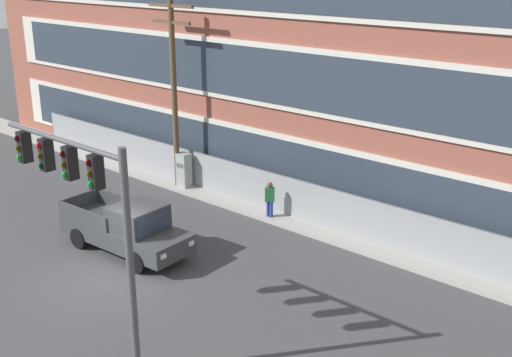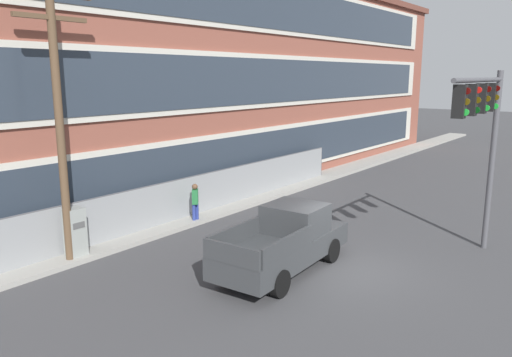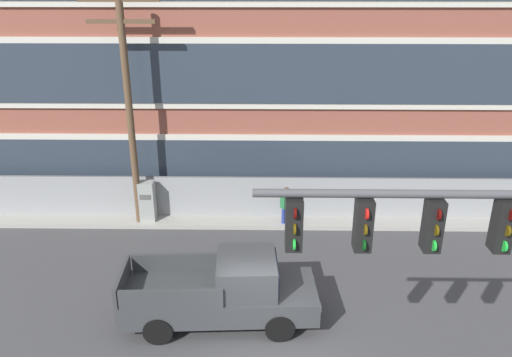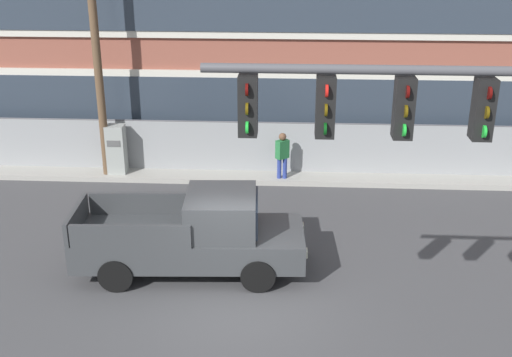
# 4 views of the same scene
# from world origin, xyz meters

# --- Properties ---
(ground_plane) EXTENTS (160.00, 160.00, 0.00)m
(ground_plane) POSITION_xyz_m (0.00, 0.00, 0.00)
(ground_plane) COLOR #424244
(sidewalk_building_side) EXTENTS (80.00, 1.66, 0.16)m
(sidewalk_building_side) POSITION_xyz_m (0.00, 7.84, 0.08)
(sidewalk_building_side) COLOR #9E9B93
(sidewalk_building_side) RESTS_ON ground
(brick_mill_building) EXTENTS (52.47, 11.39, 11.57)m
(brick_mill_building) POSITION_xyz_m (4.28, 14.07, 5.80)
(brick_mill_building) COLOR brown
(brick_mill_building) RESTS_ON ground
(chain_link_fence) EXTENTS (28.78, 0.06, 1.86)m
(chain_link_fence) POSITION_xyz_m (-2.14, 7.97, 0.95)
(chain_link_fence) COLOR gray
(chain_link_fence) RESTS_ON ground
(traffic_signal_mast) EXTENTS (5.29, 0.43, 6.23)m
(traffic_signal_mast) POSITION_xyz_m (3.15, -3.00, 4.64)
(traffic_signal_mast) COLOR #4C4C51
(traffic_signal_mast) RESTS_ON ground
(pickup_truck_dark_grey) EXTENTS (5.55, 2.25, 2.02)m
(pickup_truck_dark_grey) POSITION_xyz_m (-1.18, 1.49, 0.95)
(pickup_truck_dark_grey) COLOR #383A3D
(pickup_truck_dark_grey) RESTS_ON ground
(utility_pole_near_corner) EXTENTS (2.78, 0.26, 8.95)m
(utility_pole_near_corner) POSITION_xyz_m (-4.99, 7.41, 5.00)
(utility_pole_near_corner) COLOR brown
(utility_pole_near_corner) RESTS_ON ground
(electrical_cabinet) EXTENTS (0.61, 0.52, 1.79)m
(electrical_cabinet) POSITION_xyz_m (-4.67, 7.53, 0.90)
(electrical_cabinet) COLOR #939993
(electrical_cabinet) RESTS_ON ground
(pedestrian_near_cabinet) EXTENTS (0.46, 0.44, 1.69)m
(pedestrian_near_cabinet) POSITION_xyz_m (0.79, 7.32, 0.97)
(pedestrian_near_cabinet) COLOR navy
(pedestrian_near_cabinet) RESTS_ON ground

